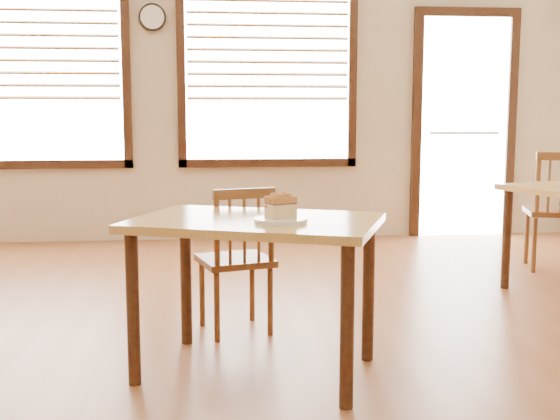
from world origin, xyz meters
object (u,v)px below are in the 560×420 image
(cafe_chair_second, at_px, (556,210))
(plate, at_px, (281,220))
(cafe_table_main, at_px, (256,241))
(cafe_chair_main, at_px, (237,259))
(wall_clock, at_px, (152,17))
(cake_slice, at_px, (280,206))

(cafe_chair_second, xyz_separation_m, plate, (-2.43, -2.14, 0.27))
(cafe_table_main, height_order, cafe_chair_second, cafe_chair_second)
(cafe_chair_main, relative_size, cafe_chair_second, 0.88)
(cafe_table_main, relative_size, cafe_chair_second, 1.38)
(wall_clock, relative_size, cake_slice, 1.72)
(wall_clock, bearing_deg, cafe_chair_main, -77.77)
(cafe_table_main, height_order, cafe_chair_main, cafe_chair_main)
(cafe_chair_second, bearing_deg, cafe_table_main, 54.42)
(cafe_chair_second, height_order, cake_slice, cafe_chair_second)
(cafe_chair_main, distance_m, plate, 0.85)
(cafe_table_main, relative_size, cake_slice, 8.73)
(cafe_chair_second, distance_m, cake_slice, 3.25)
(wall_clock, distance_m, cafe_chair_second, 4.01)
(wall_clock, bearing_deg, cafe_chair_second, -27.07)
(cafe_chair_main, relative_size, plate, 3.49)
(wall_clock, distance_m, cake_slice, 4.11)
(cafe_chair_second, distance_m, plate, 3.24)
(wall_clock, height_order, cake_slice, wall_clock)
(cafe_chair_main, bearing_deg, wall_clock, -93.14)
(cafe_chair_second, relative_size, cake_slice, 6.34)
(cafe_table_main, distance_m, plate, 0.21)
(cafe_table_main, xyz_separation_m, cake_slice, (0.10, -0.14, 0.18))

